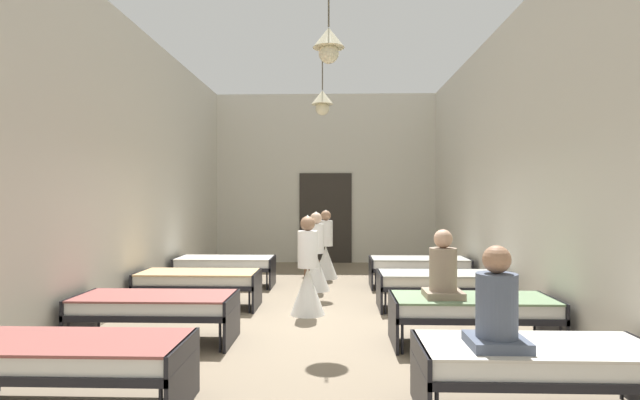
{
  "coord_description": "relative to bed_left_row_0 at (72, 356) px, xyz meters",
  "views": [
    {
      "loc": [
        0.29,
        -6.88,
        1.75
      ],
      "look_at": [
        0.0,
        1.93,
        1.7
      ],
      "focal_mm": 27.97,
      "sensor_mm": 36.0,
      "label": 1
    }
  ],
  "objects": [
    {
      "name": "bed_left_row_1",
      "position": [
        0.0,
        1.9,
        0.0
      ],
      "size": [
        1.9,
        0.84,
        0.57
      ],
      "color": "black",
      "rests_on": "ground"
    },
    {
      "name": "patient_seated_secondary",
      "position": [
        3.44,
        1.86,
        0.43
      ],
      "size": [
        0.44,
        0.44,
        0.8
      ],
      "color": "gray",
      "rests_on": "bed_right_row_1"
    },
    {
      "name": "bed_right_row_1",
      "position": [
        3.79,
        1.9,
        0.0
      ],
      "size": [
        1.9,
        0.84,
        0.57
      ],
      "color": "black",
      "rests_on": "ground"
    },
    {
      "name": "nurse_far_aisle",
      "position": [
        1.8,
        5.31,
        0.09
      ],
      "size": [
        0.52,
        0.52,
        1.49
      ],
      "rotation": [
        0.0,
        0.0,
        1.11
      ],
      "color": "white",
      "rests_on": "ground"
    },
    {
      "name": "bed_right_row_2",
      "position": [
        3.79,
        3.8,
        0.0
      ],
      "size": [
        1.9,
        0.84,
        0.57
      ],
      "color": "black",
      "rests_on": "ground"
    },
    {
      "name": "room_shell",
      "position": [
        1.89,
        4.16,
        1.84
      ],
      "size": [
        6.29,
        13.21,
        4.54
      ],
      "color": "beige",
      "rests_on": "ground"
    },
    {
      "name": "bed_left_row_0",
      "position": [
        0.0,
        0.0,
        0.0
      ],
      "size": [
        1.9,
        0.84,
        0.57
      ],
      "color": "black",
      "rests_on": "ground"
    },
    {
      "name": "patient_seated_primary",
      "position": [
        3.44,
        -0.09,
        0.43
      ],
      "size": [
        0.44,
        0.44,
        0.8
      ],
      "color": "#515B70",
      "rests_on": "bed_right_row_0"
    },
    {
      "name": "bed_left_row_2",
      "position": [
        0.0,
        3.8,
        0.0
      ],
      "size": [
        1.9,
        0.84,
        0.57
      ],
      "color": "black",
      "rests_on": "ground"
    },
    {
      "name": "potted_plant",
      "position": [
        1.67,
        7.01,
        0.24
      ],
      "size": [
        0.48,
        0.48,
        1.19
      ],
      "color": "brown",
      "rests_on": "ground"
    },
    {
      "name": "ground_plane",
      "position": [
        1.89,
        2.85,
        -0.49
      ],
      "size": [
        6.49,
        13.61,
        0.1
      ],
      "primitive_type": "cube",
      "color": "#7A6B56"
    },
    {
      "name": "bed_right_row_3",
      "position": [
        3.79,
        5.7,
        0.0
      ],
      "size": [
        1.9,
        0.84,
        0.57
      ],
      "color": "black",
      "rests_on": "ground"
    },
    {
      "name": "nurse_near_aisle",
      "position": [
        1.76,
        3.38,
        0.09
      ],
      "size": [
        0.52,
        0.52,
        1.49
      ],
      "rotation": [
        0.0,
        0.0,
        1.81
      ],
      "color": "white",
      "rests_on": "ground"
    },
    {
      "name": "bed_left_row_3",
      "position": [
        0.0,
        5.7,
        0.0
      ],
      "size": [
        1.9,
        0.84,
        0.57
      ],
      "color": "black",
      "rests_on": "ground"
    },
    {
      "name": "bed_right_row_0",
      "position": [
        3.79,
        0.0,
        0.0
      ],
      "size": [
        1.9,
        0.84,
        0.57
      ],
      "color": "black",
      "rests_on": "ground"
    },
    {
      "name": "nurse_mid_aisle",
      "position": [
        1.96,
        6.71,
        0.09
      ],
      "size": [
        0.52,
        0.52,
        1.49
      ],
      "rotation": [
        0.0,
        0.0,
        2.98
      ],
      "color": "white",
      "rests_on": "ground"
    }
  ]
}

